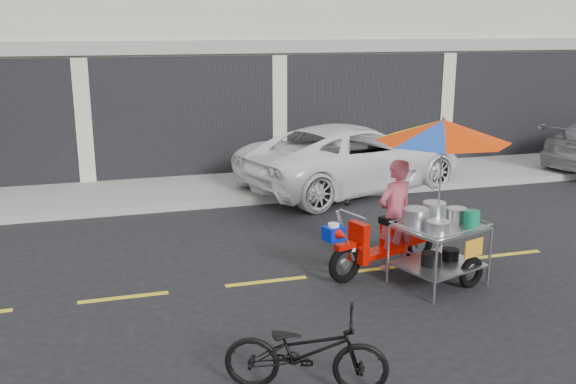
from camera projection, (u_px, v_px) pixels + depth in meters
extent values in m
plane|color=black|center=(393.00, 267.00, 9.78)|extent=(90.00, 90.00, 0.00)
cube|color=gray|center=(291.00, 181.00, 14.87)|extent=(45.00, 3.00, 0.15)
cube|color=beige|center=(242.00, 10.00, 18.52)|extent=(36.00, 8.00, 8.00)
cube|color=black|center=(279.00, 117.00, 15.42)|extent=(35.28, 0.06, 2.90)
cube|color=gray|center=(279.00, 46.00, 14.99)|extent=(36.00, 0.12, 0.30)
cube|color=gold|center=(393.00, 267.00, 9.78)|extent=(42.00, 0.10, 0.01)
imported|color=white|center=(353.00, 157.00, 14.29)|extent=(5.76, 3.94, 1.46)
imported|color=black|center=(306.00, 351.00, 6.38)|extent=(1.75, 1.16, 0.87)
torus|color=black|center=(345.00, 264.00, 9.15)|extent=(0.57, 0.28, 0.57)
torus|color=black|center=(419.00, 244.00, 9.97)|extent=(0.57, 0.28, 0.57)
cylinder|color=#9EA0A5|center=(345.00, 264.00, 9.15)|extent=(0.15, 0.10, 0.14)
cylinder|color=#9EA0A5|center=(419.00, 244.00, 9.97)|extent=(0.15, 0.10, 0.14)
cube|color=#C80C01|center=(345.00, 246.00, 9.08)|extent=(0.34, 0.21, 0.08)
cylinder|color=#9EA0A5|center=(346.00, 236.00, 9.04)|extent=(0.36, 0.16, 0.80)
cube|color=#C80C01|center=(359.00, 243.00, 9.22)|extent=(0.22, 0.36, 0.60)
cube|color=#C80C01|center=(381.00, 252.00, 9.52)|extent=(0.85, 0.52, 0.08)
cube|color=#C80C01|center=(404.00, 232.00, 9.71)|extent=(0.79, 0.48, 0.40)
cube|color=black|center=(400.00, 218.00, 9.60)|extent=(0.69, 0.43, 0.10)
cylinder|color=#9EA0A5|center=(353.00, 214.00, 9.03)|extent=(0.21, 0.53, 0.04)
sphere|color=black|center=(347.00, 202.00, 9.19)|extent=(0.10, 0.10, 0.10)
cylinder|color=white|center=(352.00, 249.00, 9.16)|extent=(0.15, 0.15, 0.05)
cube|color=#02189E|center=(334.00, 233.00, 8.90)|extent=(0.32, 0.29, 0.20)
cylinder|color=white|center=(334.00, 225.00, 8.87)|extent=(0.20, 0.20, 0.05)
cone|color=#C80C01|center=(341.00, 235.00, 8.76)|extent=(0.24, 0.26, 0.18)
torus|color=black|center=(471.00, 272.00, 8.99)|extent=(0.47, 0.24, 0.46)
cylinder|color=#9EA0A5|center=(435.00, 274.00, 8.39)|extent=(0.05, 0.05, 0.85)
cylinder|color=#9EA0A5|center=(388.00, 254.00, 9.11)|extent=(0.05, 0.05, 0.85)
cylinder|color=#9EA0A5|center=(490.00, 257.00, 9.00)|extent=(0.05, 0.05, 0.85)
cylinder|color=#9EA0A5|center=(441.00, 240.00, 9.71)|extent=(0.05, 0.05, 0.85)
cube|color=#9EA0A5|center=(438.00, 264.00, 9.08)|extent=(1.32, 1.20, 0.03)
cube|color=#9EA0A5|center=(440.00, 227.00, 8.95)|extent=(1.32, 1.20, 0.04)
cylinder|color=#9EA0A5|center=(466.00, 231.00, 8.57)|extent=(1.05, 0.37, 0.02)
cylinder|color=#9EA0A5|center=(417.00, 216.00, 9.29)|extent=(1.05, 0.37, 0.02)
cylinder|color=#9EA0A5|center=(412.00, 230.00, 8.63)|extent=(0.31, 0.86, 0.02)
cylinder|color=#9EA0A5|center=(467.00, 217.00, 9.23)|extent=(0.31, 0.86, 0.02)
cylinder|color=#9EA0A5|center=(415.00, 255.00, 9.44)|extent=(0.27, 0.72, 0.04)
cylinder|color=#9EA0A5|center=(417.00, 223.00, 9.32)|extent=(0.27, 0.72, 0.04)
cube|color=orange|center=(474.00, 248.00, 8.70)|extent=(0.34, 0.13, 0.25)
cylinder|color=#B7B7BC|center=(415.00, 218.00, 8.91)|extent=(0.46, 0.46, 0.23)
cylinder|color=#B7B7BC|center=(434.00, 212.00, 9.14)|extent=(0.41, 0.41, 0.26)
cylinder|color=#B7B7BC|center=(456.00, 215.00, 9.17)|extent=(0.36, 0.36, 0.16)
cylinder|color=#B7B7BC|center=(438.00, 228.00, 8.64)|extent=(0.39, 0.39, 0.14)
cylinder|color=#0C764B|center=(472.00, 218.00, 8.91)|extent=(0.28, 0.28, 0.22)
cylinder|color=black|center=(431.00, 259.00, 8.98)|extent=(0.35, 0.35, 0.18)
cylinder|color=black|center=(450.00, 254.00, 9.20)|extent=(0.30, 0.30, 0.16)
cylinder|color=#9EA0A5|center=(441.00, 173.00, 8.86)|extent=(0.03, 0.03, 1.50)
sphere|color=#9EA0A5|center=(444.00, 118.00, 8.67)|extent=(0.06, 0.06, 0.06)
imported|color=#C24D5C|center=(395.00, 215.00, 9.53)|extent=(0.71, 0.58, 1.69)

